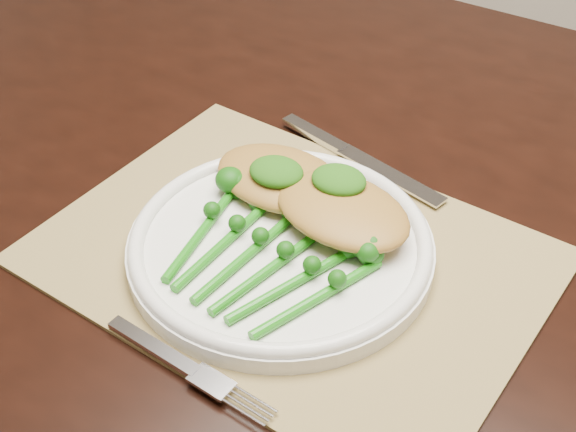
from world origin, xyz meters
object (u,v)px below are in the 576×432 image
at_px(broccolini_bundle, 257,263).
at_px(chicken_fillet_left, 281,178).
at_px(dining_table, 379,431).
at_px(dinner_plate, 281,245).
at_px(placemat, 291,257).

bearing_deg(broccolini_bundle, chicken_fillet_left, 118.83).
bearing_deg(dining_table, broccolini_bundle, -110.30).
bearing_deg(dinner_plate, placemat, 23.64).
bearing_deg(chicken_fillet_left, dining_table, 35.82).
relative_size(placemat, broccolini_bundle, 2.15).
height_order(chicken_fillet_left, broccolini_bundle, chicken_fillet_left).
height_order(dining_table, broccolini_bundle, broccolini_bundle).
height_order(placemat, chicken_fillet_left, chicken_fillet_left).
distance_m(dinner_plate, chicken_fillet_left, 0.08).
relative_size(dining_table, placemat, 3.91).
bearing_deg(broccolini_bundle, placemat, 86.84).
relative_size(placemat, dinner_plate, 1.59).
height_order(dining_table, placemat, placemat).
bearing_deg(dining_table, chicken_fillet_left, -146.97).
relative_size(dining_table, broccolini_bundle, 8.40).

